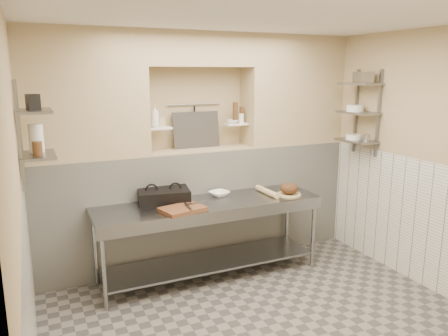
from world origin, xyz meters
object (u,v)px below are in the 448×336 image
panini_press (164,196)px  mixing_bowl (219,194)px  bread_loaf (289,188)px  rolling_pin (267,192)px  prep_table (210,224)px  jug_left (36,138)px  cutting_board (183,209)px  bowl_alcove (232,121)px  bottle_soap (155,116)px

panini_press → mixing_bowl: 0.68m
bread_loaf → rolling_pin: bearing=148.3°
prep_table → jug_left: bearing=-178.7°
panini_press → cutting_board: panini_press is taller
bowl_alcove → prep_table: bearing=-134.4°
bottle_soap → jug_left: size_ratio=1.00×
prep_table → cutting_board: (-0.38, -0.17, 0.28)m
panini_press → mixing_bowl: size_ratio=2.76×
bread_loaf → panini_press: bearing=167.2°
bottle_soap → bread_loaf: bearing=-24.2°
bottle_soap → cutting_board: bearing=-83.8°
cutting_board → jug_left: bearing=174.5°
rolling_pin → bowl_alcove: 0.99m
rolling_pin → bread_loaf: 0.27m
cutting_board → mixing_bowl: mixing_bowl is taller
jug_left → bottle_soap: bearing=24.0°
panini_press → cutting_board: size_ratio=1.38×
prep_table → cutting_board: bearing=-155.5°
panini_press → bread_loaf: 1.49m
rolling_pin → bowl_alcove: size_ratio=3.01×
cutting_board → bottle_soap: size_ratio=1.73×
mixing_bowl → bowl_alcove: bowl_alcove is taller
cutting_board → bottle_soap: 1.16m
bread_loaf → bottle_soap: bearing=155.8°
rolling_pin → cutting_board: bearing=-170.1°
cutting_board → bowl_alcove: bowl_alcove is taller
mixing_bowl → bowl_alcove: (0.34, 0.36, 0.81)m
bread_loaf → bowl_alcove: size_ratio=1.47×
panini_press → bottle_soap: bottle_soap is taller
bowl_alcove → jug_left: 2.37m
bottle_soap → bowl_alcove: 1.01m
mixing_bowl → bottle_soap: (-0.66, 0.33, 0.92)m
mixing_bowl → bowl_alcove: size_ratio=1.53×
bowl_alcove → jug_left: bearing=-165.2°
bread_loaf → bowl_alcove: bowl_alcove is taller
panini_press → bottle_soap: (0.02, 0.31, 0.87)m
panini_press → rolling_pin: bearing=1.3°
bread_loaf → jug_left: (-2.72, 0.07, 0.76)m
rolling_pin → bottle_soap: (-1.21, 0.51, 0.91)m
panini_press → jug_left: 1.50m
cutting_board → mixing_bowl: 0.69m
rolling_pin → bottle_soap: size_ratio=1.70×
bottle_soap → mixing_bowl: bearing=-26.7°
cutting_board → bowl_alcove: size_ratio=3.05×
mixing_bowl → bottle_soap: size_ratio=0.87×
prep_table → jug_left: jug_left is taller
panini_press → bowl_alcove: (1.02, 0.34, 0.76)m
prep_table → bowl_alcove: 1.35m
bread_loaf → bottle_soap: (-1.44, 0.64, 0.86)m
cutting_board → bread_loaf: 1.36m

